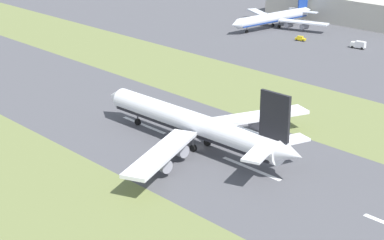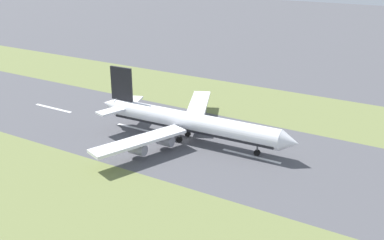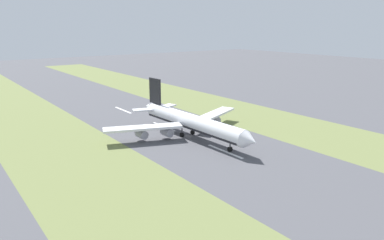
% 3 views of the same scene
% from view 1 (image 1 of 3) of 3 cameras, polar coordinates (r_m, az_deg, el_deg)
% --- Properties ---
extents(ground_plane, '(800.00, 800.00, 0.00)m').
position_cam_1_polar(ground_plane, '(164.45, 0.66, -2.46)').
color(ground_plane, '#4C4C51').
extents(grass_median_west, '(40.00, 600.00, 0.01)m').
position_cam_1_polar(grass_median_west, '(139.87, -12.82, -7.33)').
color(grass_median_west, olive).
rests_on(grass_median_west, ground).
extents(grass_median_east, '(40.00, 600.00, 0.01)m').
position_cam_1_polar(grass_median_east, '(196.40, 10.13, 1.09)').
color(grass_median_east, olive).
rests_on(grass_median_east, ground).
extents(centreline_dash_mid, '(1.20, 18.00, 0.01)m').
position_cam_1_polar(centreline_dash_mid, '(153.34, 5.27, -4.31)').
color(centreline_dash_mid, silver).
rests_on(centreline_dash_mid, ground).
extents(centreline_dash_far, '(1.20, 18.00, 0.01)m').
position_cam_1_polar(centreline_dash_far, '(179.98, -4.30, -0.45)').
color(centreline_dash_far, silver).
rests_on(centreline_dash_far, ground).
extents(airplane_main_jet, '(64.09, 67.15, 20.20)m').
position_cam_1_polar(airplane_main_jet, '(162.28, 0.48, -0.49)').
color(airplane_main_jet, white).
rests_on(airplane_main_jet, ground).
extents(terminal_building, '(36.00, 74.56, 12.41)m').
position_cam_1_polar(terminal_building, '(332.91, 13.56, 9.87)').
color(terminal_building, '#BCB7A8').
rests_on(terminal_building, ground).
extents(airplane_parked_apron, '(52.70, 50.17, 15.84)m').
position_cam_1_polar(airplane_parked_apron, '(304.13, 7.40, 9.02)').
color(airplane_parked_apron, silver).
rests_on(airplane_parked_apron, ground).
extents(service_truck, '(3.25, 6.25, 3.10)m').
position_cam_1_polar(service_truck, '(271.79, 14.59, 6.51)').
color(service_truck, white).
rests_on(service_truck, ground).
extents(apron_car, '(2.84, 4.71, 2.03)m').
position_cam_1_polar(apron_car, '(280.47, 9.62, 7.16)').
color(apron_car, gold).
rests_on(apron_car, ground).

